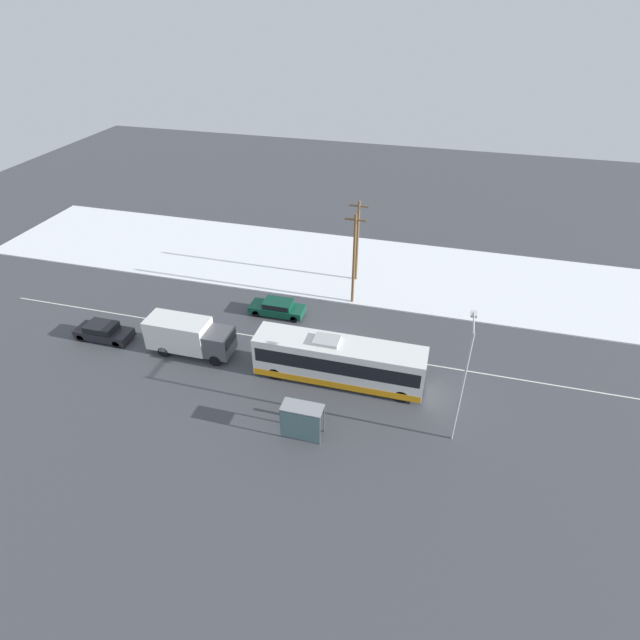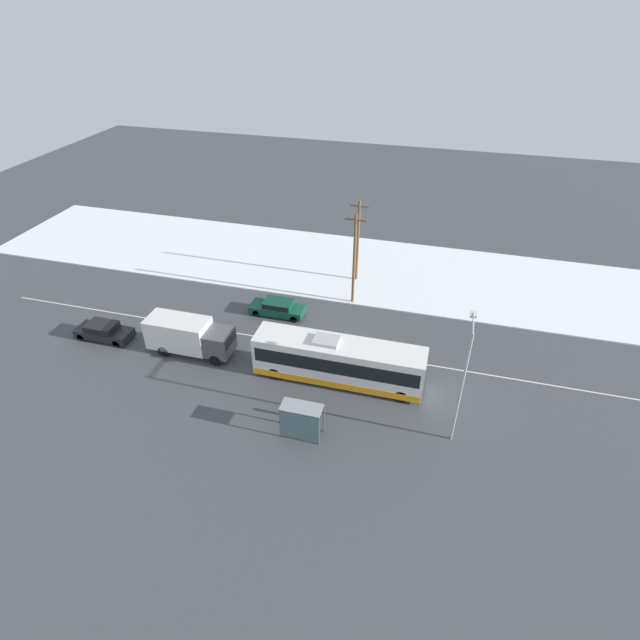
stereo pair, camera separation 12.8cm
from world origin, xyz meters
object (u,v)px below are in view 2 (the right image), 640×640
Objects in this scene: city_bus at (339,361)px; pedestrian_at_stop at (311,410)px; sedan_car at (278,307)px; box_truck at (188,335)px; utility_pole_snowlot at (358,240)px; utility_pole_roadside at (354,259)px; parked_car_near_truck at (103,330)px; bus_shelter at (300,418)px; streetlamp at (464,372)px.

pedestrian_at_stop is at bearing -99.32° from city_bus.
city_bus is 9.97m from sedan_car.
box_truck is 17.92m from utility_pole_snowlot.
utility_pole_roadside is (10.70, 10.41, 2.82)m from box_truck.
utility_pole_roadside reaches higher than sedan_car.
city_bus is at bearing 80.68° from pedestrian_at_stop.
utility_pole_roadside reaches higher than utility_pole_snowlot.
utility_pole_roadside reaches higher than city_bus.
parked_car_near_truck is at bearing 166.64° from pedestrian_at_stop.
bus_shelter is 16.86m from utility_pole_roadside.
streetlamp is at bearing -60.78° from utility_pole_snowlot.
utility_pole_snowlot reaches higher than bus_shelter.
pedestrian_at_stop is 1.71m from bus_shelter.
sedan_car is 0.56× the size of utility_pole_roadside.
sedan_car is 13.10m from pedestrian_at_stop.
pedestrian_at_stop is 15.49m from utility_pole_roadside.
city_bus is 6.12m from bus_shelter.
box_truck is at bearing -125.04° from utility_pole_snowlot.
box_truck reaches higher than pedestrian_at_stop.
utility_pole_snowlot reaches higher than pedestrian_at_stop.
utility_pole_roadside is (-9.49, 13.78, -0.74)m from streetlamp.
box_truck is 20.78m from streetlamp.
parked_car_near_truck is at bearing 162.06° from bus_shelter.
city_bus is 1.44× the size of utility_pole_roadside.
bus_shelter is 0.33× the size of utility_pole_snowlot.
parked_car_near_truck is at bearing -178.25° from box_truck.
pedestrian_at_stop is 0.20× the size of utility_pole_snowlot.
box_truck is at bearing 179.10° from city_bus.
city_bus is 11.01m from utility_pole_roadside.
city_bus is at bearing -0.90° from box_truck.
pedestrian_at_stop is 0.18× the size of utility_pole_roadside.
utility_pole_snowlot is (5.33, 7.74, 3.44)m from sedan_car.
utility_pole_snowlot is at bearing 96.73° from city_bus.
sedan_car is at bearing 115.07° from bus_shelter.
utility_pole_roadside is (5.85, 3.63, 3.67)m from sedan_car.
bus_shelter is (10.93, -6.23, 0.07)m from box_truck.
parked_car_near_truck is 0.55× the size of streetlamp.
utility_pole_snowlot is at bearing 39.70° from parked_car_near_truck.
parked_car_near_truck is (-19.50, -0.04, -0.94)m from city_bus.
utility_pole_snowlot is at bearing 92.08° from bus_shelter.
bus_shelter is at bearing -162.86° from streetlamp.
parked_car_near_truck is 21.46m from utility_pole_roadside.
utility_pole_snowlot reaches higher than sedan_car.
utility_pole_snowlot reaches higher than city_bus.
sedan_car is (4.85, 6.78, -0.84)m from box_truck.
sedan_car is 14.39m from bus_shelter.
sedan_car is 1.81× the size of bus_shelter.
utility_pole_roadside is at bearing 90.81° from bus_shelter.
box_truck is 12.58m from bus_shelter.
parked_car_near_truck is at bearing 173.55° from streetlamp.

